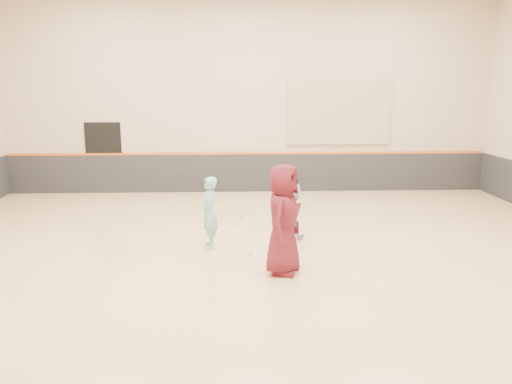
{
  "coord_description": "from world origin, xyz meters",
  "views": [
    {
      "loc": [
        -0.42,
        -9.54,
        3.24
      ],
      "look_at": [
        -0.01,
        0.4,
        1.15
      ],
      "focal_mm": 35.0,
      "sensor_mm": 36.0,
      "label": 1
    }
  ],
  "objects_px": {
    "girl": "(209,212)",
    "young_man": "(283,219)",
    "spare_racket": "(236,214)",
    "instructor": "(287,202)"
  },
  "relations": [
    {
      "from": "girl",
      "to": "young_man",
      "type": "bearing_deg",
      "value": 38.3
    },
    {
      "from": "girl",
      "to": "spare_racket",
      "type": "height_order",
      "value": "girl"
    },
    {
      "from": "instructor",
      "to": "spare_racket",
      "type": "xyz_separation_m",
      "value": [
        -1.11,
        1.94,
        -0.76
      ]
    },
    {
      "from": "instructor",
      "to": "spare_racket",
      "type": "distance_m",
      "value": 2.36
    },
    {
      "from": "girl",
      "to": "instructor",
      "type": "bearing_deg",
      "value": 106.07
    },
    {
      "from": "girl",
      "to": "young_man",
      "type": "height_order",
      "value": "young_man"
    },
    {
      "from": "young_man",
      "to": "spare_racket",
      "type": "xyz_separation_m",
      "value": [
        -0.82,
        4.06,
        -0.93
      ]
    },
    {
      "from": "instructor",
      "to": "spare_racket",
      "type": "bearing_deg",
      "value": -51.07
    },
    {
      "from": "girl",
      "to": "instructor",
      "type": "relative_size",
      "value": 0.91
    },
    {
      "from": "young_man",
      "to": "spare_racket",
      "type": "relative_size",
      "value": 2.7
    }
  ]
}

